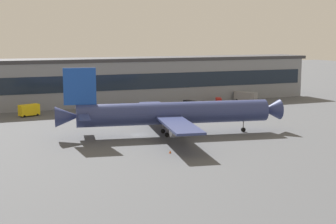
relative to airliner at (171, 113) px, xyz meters
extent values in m
plane|color=#4C4F54|center=(-7.06, 3.13, -5.32)|extent=(600.00, 600.00, 0.00)
cube|color=gray|center=(-7.06, 59.11, 2.15)|extent=(170.07, 15.44, 14.95)
cube|color=#38383D|center=(-7.06, 59.11, 10.22)|extent=(173.47, 15.75, 1.20)
cube|color=#192333|center=(-7.06, 51.34, 2.90)|extent=(166.67, 0.16, 5.38)
cylinder|color=navy|center=(0.89, -0.16, 0.01)|extent=(46.65, 13.53, 5.30)
cone|color=navy|center=(25.31, -4.60, 0.01)|extent=(5.59, 5.81, 5.03)
cone|color=navy|center=(-23.78, 4.33, 0.01)|extent=(6.59, 5.74, 4.77)
cube|color=#1947B2|center=(-20.97, 3.82, 6.90)|extent=(7.39, 1.82, 8.48)
cube|color=navy|center=(-19.44, 9.46, 0.81)|extent=(4.07, 9.81, 0.30)
cube|color=navy|center=(-21.53, -2.01, 0.81)|extent=(4.07, 9.81, 0.30)
cube|color=navy|center=(1.27, 13.09, -0.52)|extent=(9.64, 21.64, 0.50)
cube|color=navy|center=(-3.42, -12.69, -0.52)|extent=(9.64, 21.64, 0.50)
cylinder|color=#99999E|center=(1.69, 9.82, -2.37)|extent=(4.82, 3.65, 2.91)
cylinder|color=#99999E|center=(-1.87, -9.79, -2.37)|extent=(4.82, 3.65, 2.91)
cylinder|color=black|center=(18.26, -3.32, -4.77)|extent=(1.17, 0.69, 1.10)
cylinder|color=slate|center=(18.26, -3.32, -3.15)|extent=(0.24, 0.24, 2.69)
cylinder|color=black|center=(-0.97, 2.60, -4.77)|extent=(1.17, 0.69, 1.10)
cylinder|color=slate|center=(-0.97, 2.60, -3.15)|extent=(0.24, 0.24, 2.69)
cylinder|color=black|center=(-1.82, -2.09, -4.77)|extent=(1.17, 0.69, 1.10)
cylinder|color=slate|center=(-1.82, -2.09, -3.15)|extent=(0.24, 0.24, 2.69)
cube|color=gray|center=(49.94, 47.18, -3.47)|extent=(6.65, 8.67, 3.00)
cube|color=black|center=(51.10, 45.19, -2.87)|extent=(3.71, 3.84, 0.75)
cylinder|color=black|center=(52.51, 45.28, -4.97)|extent=(0.61, 0.76, 0.70)
cylinder|color=black|center=(50.33, 44.01, -4.97)|extent=(0.61, 0.76, 0.70)
cylinder|color=black|center=(49.54, 50.36, -4.97)|extent=(0.61, 0.76, 0.70)
cylinder|color=black|center=(47.37, 49.09, -4.97)|extent=(0.61, 0.76, 0.70)
cube|color=black|center=(25.27, 41.95, -4.17)|extent=(3.43, 6.69, 1.60)
cube|color=black|center=(24.87, 43.66, -3.85)|extent=(2.31, 2.61, 0.40)
cylinder|color=black|center=(23.88, 43.92, -4.97)|extent=(0.45, 0.75, 0.70)
cylinder|color=black|center=(25.63, 44.34, -4.97)|extent=(0.45, 0.75, 0.70)
cylinder|color=black|center=(24.92, 39.56, -4.97)|extent=(0.45, 0.75, 0.70)
cylinder|color=black|center=(26.67, 39.98, -4.97)|extent=(0.45, 0.75, 0.70)
cube|color=#2651A5|center=(1.91, 44.01, -4.22)|extent=(2.93, 4.02, 1.50)
cube|color=black|center=(2.19, 43.06, -3.92)|extent=(2.12, 1.73, 0.38)
cylinder|color=black|center=(3.13, 43.06, -4.97)|extent=(0.48, 0.76, 0.70)
cylinder|color=black|center=(1.40, 42.55, -4.97)|extent=(0.48, 0.76, 0.70)
cylinder|color=black|center=(2.42, 45.48, -4.97)|extent=(0.48, 0.76, 0.70)
cylinder|color=black|center=(0.69, 44.97, -4.97)|extent=(0.48, 0.76, 0.70)
cube|color=yellow|center=(-28.15, 41.86, -3.37)|extent=(6.46, 4.30, 3.20)
cube|color=black|center=(-26.60, 42.42, -2.73)|extent=(2.73, 2.79, 0.80)
cylinder|color=black|center=(-26.55, 43.59, -4.97)|extent=(0.76, 0.52, 0.70)
cylinder|color=black|center=(-25.81, 41.56, -4.97)|extent=(0.76, 0.52, 0.70)
cylinder|color=black|center=(-30.49, 42.16, -4.97)|extent=(0.76, 0.52, 0.70)
cylinder|color=black|center=(-29.76, 40.13, -4.97)|extent=(0.76, 0.52, 0.70)
cube|color=red|center=(38.03, 46.06, -4.22)|extent=(3.52, 4.79, 1.50)
cube|color=black|center=(38.52, 47.17, -3.92)|extent=(2.22, 2.12, 0.38)
cylinder|color=black|center=(37.87, 47.81, -4.97)|extent=(0.56, 0.76, 0.70)
cylinder|color=black|center=(39.44, 47.12, -4.97)|extent=(0.56, 0.76, 0.70)
cylinder|color=black|center=(36.62, 45.00, -4.97)|extent=(0.56, 0.76, 0.70)
cylinder|color=black|center=(38.19, 44.30, -4.97)|extent=(0.56, 0.76, 0.70)
cone|color=#F2590C|center=(-7.35, -17.12, -5.02)|extent=(0.49, 0.49, 0.61)
camera|label=1|loc=(-44.66, -105.74, 18.08)|focal=51.85mm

